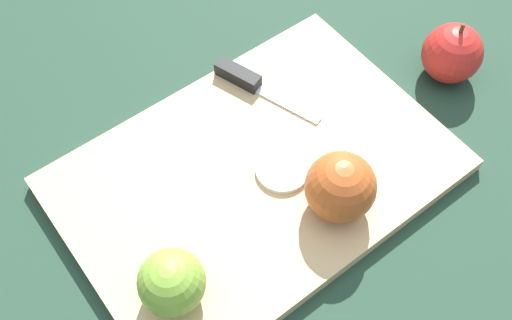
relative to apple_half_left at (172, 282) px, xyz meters
name	(u,v)px	position (x,y,z in m)	size (l,w,h in m)	color
ground_plane	(256,178)	(0.15, 0.07, -0.05)	(4.00, 4.00, 0.00)	#1E3828
cutting_board	(256,174)	(0.15, 0.07, -0.04)	(0.43, 0.30, 0.02)	tan
apple_half_left	(172,282)	(0.00, 0.00, 0.00)	(0.07, 0.07, 0.07)	olive
apple_half_right	(341,187)	(0.19, -0.02, 0.00)	(0.08, 0.08, 0.08)	#AD4C1E
knife	(245,79)	(0.22, 0.18, -0.03)	(0.06, 0.14, 0.02)	silver
apple_slice	(282,169)	(0.17, 0.05, -0.03)	(0.06, 0.06, 0.01)	#EFE5C6
apple_whole	(452,53)	(0.44, 0.05, -0.01)	(0.08, 0.08, 0.09)	red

